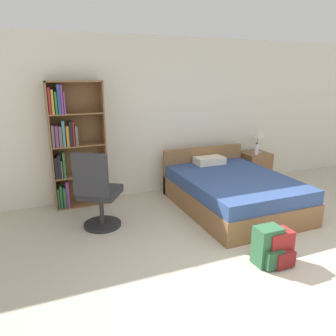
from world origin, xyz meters
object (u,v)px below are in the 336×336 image
Objects in this scene: bed at (231,191)px; office_chair at (98,193)px; table_lamp at (258,133)px; backpack_red at (278,248)px; nightstand at (254,168)px; water_bottle at (256,149)px; bookshelf at (71,145)px; backpack_green at (268,247)px.

bed is 2.06m from office_chair.
table_lamp is 2.95m from backpack_red.
water_bottle is at bearing -121.98° from nightstand.
bed is at bearing -141.87° from table_lamp.
backpack_red is at bearing -104.52° from bed.
office_chair is 3.24m from nightstand.
bed is at bearing -24.14° from bookshelf.
bed is at bearing -0.84° from office_chair.
bookshelf is 2.55m from bed.
bookshelf is 3.35m from table_lamp.
bookshelf is at bearing 175.65° from water_bottle.
table_lamp reaches higher than backpack_green.
bookshelf reaches higher than nightstand.
office_chair reaches higher than nightstand.
nightstand is 1.36× the size of backpack_green.
nightstand reaches higher than backpack_green.
bookshelf reaches higher than office_chair.
water_bottle reaches higher than backpack_green.
nightstand is 2.83m from backpack_red.
table_lamp reaches higher than backpack_red.
office_chair is 2.20m from backpack_green.
water_bottle is 2.78m from backpack_green.
bookshelf is 1.10m from office_chair.
bed is 1.59m from backpack_red.
backpack_red is (-1.40, -2.30, -0.51)m from water_bottle.
water_bottle is (3.05, 0.73, 0.18)m from office_chair.
backpack_green is at bearing 168.52° from backpack_red.
nightstand is at bearing 178.13° from table_lamp.
bookshelf is 3.15m from backpack_green.
office_chair is 2.30m from backpack_red.
bed is at bearing 75.48° from backpack_red.
table_lamp is at bearing 14.95° from office_chair.
office_chair is at bearing 179.16° from bed.
office_chair is (0.19, -0.97, -0.47)m from bookshelf.
office_chair is at bearing -165.05° from table_lamp.
table_lamp is (3.35, -0.13, -0.03)m from bookshelf.
bed is 1.57m from table_lamp.
bookshelf is at bearing 177.78° from table_lamp.
nightstand reaches higher than backpack_red.
bed is at bearing -140.93° from nightstand.
backpack_green is (-0.52, -1.52, -0.06)m from bed.
backpack_green is (-1.63, -2.39, -0.75)m from table_lamp.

